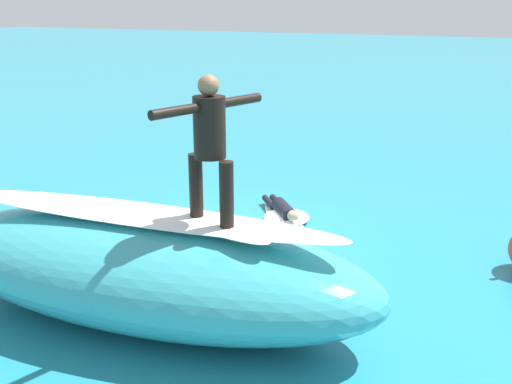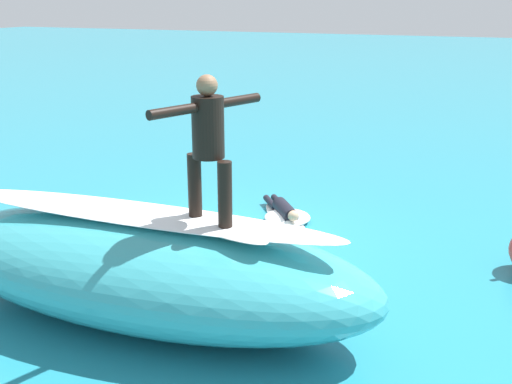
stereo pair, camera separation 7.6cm
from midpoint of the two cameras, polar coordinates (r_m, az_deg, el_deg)
The scene contains 9 objects.
ground_plane at distance 10.64m, azimuth -2.53°, elevation -4.23°, with size 120.00×120.00×0.00m, color teal.
wave_crest at distance 7.99m, azimuth -10.02°, elevation -6.88°, with size 6.17×2.31×1.36m, color teal.
wave_foam_lip at distance 7.72m, azimuth -10.30°, elevation -2.01°, with size 5.25×0.81×0.08m, color white.
surfboard_riding at distance 7.30m, azimuth -3.95°, elevation -2.97°, with size 1.82×0.47×0.07m, color silver.
surfer_riding at distance 7.01m, azimuth -4.12°, elevation 4.96°, with size 0.66×1.56×1.71m.
surfboard_paddling at distance 11.43m, azimuth 2.90°, elevation -2.49°, with size 1.99×0.49×0.06m, color silver.
surfer_paddling at distance 11.48m, azimuth 2.73°, elevation -1.56°, with size 1.13×1.38×0.29m.
foam_patch_near at distance 10.46m, azimuth -2.24°, elevation -4.14°, with size 0.84×0.67×0.16m, color white.
foam_patch_far at distance 11.35m, azimuth 3.11°, elevation -2.36°, with size 0.90×0.84×0.17m, color white.
Camera 2 is at (-4.33, 8.88, 3.95)m, focal length 43.32 mm.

